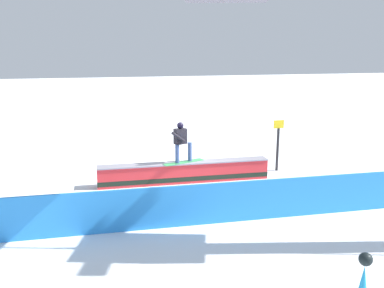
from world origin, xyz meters
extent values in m
plane|color=white|center=(0.00, 0.00, 0.00)|extent=(120.00, 120.00, 0.00)
cube|color=red|center=(0.00, 0.00, 0.34)|extent=(5.89, 0.78, 0.67)
cube|color=black|center=(0.00, 0.00, 0.17)|extent=(5.90, 0.79, 0.16)
cube|color=gray|center=(0.00, 0.00, 0.69)|extent=(5.89, 0.84, 0.04)
cube|color=#389754|center=(0.04, 0.00, 0.72)|extent=(1.50, 0.69, 0.01)
cylinder|color=#425688|center=(0.27, 0.07, 1.05)|extent=(0.17, 0.17, 0.65)
cylinder|color=#425688|center=(-0.20, -0.07, 1.05)|extent=(0.17, 0.17, 0.65)
cube|color=black|center=(0.16, 0.03, 1.64)|extent=(0.45, 0.34, 0.51)
sphere|color=black|center=(0.16, 0.03, 2.00)|extent=(0.22, 0.22, 0.22)
cylinder|color=black|center=(0.28, 0.24, 1.66)|extent=(0.50, 0.23, 0.40)
cylinder|color=black|center=(0.11, -0.15, 1.66)|extent=(0.23, 0.15, 0.56)
cube|color=#2884E3|center=(0.00, 3.52, 0.55)|extent=(11.50, 0.75, 1.10)
sphere|color=black|center=(-0.53, 8.42, 1.48)|extent=(0.20, 0.20, 0.20)
cylinder|color=#262628|center=(-3.72, -0.45, 0.81)|extent=(0.10, 0.10, 1.63)
cube|color=yellow|center=(-3.72, -0.45, 1.78)|extent=(0.40, 0.04, 0.30)
camera|label=1|loc=(3.28, 12.83, 4.39)|focal=37.64mm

